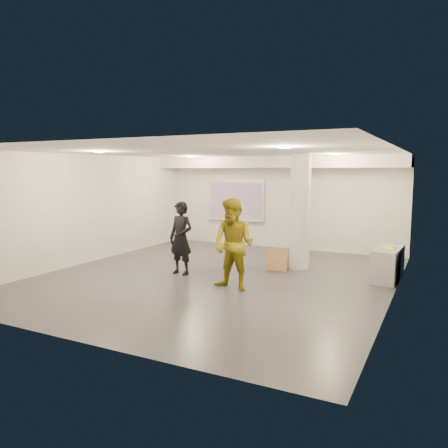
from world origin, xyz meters
The scene contains 20 objects.
floor centered at (0.00, 0.00, 0.00)m, with size 8.00×9.00×0.01m, color #35383C.
ceiling centered at (0.00, 0.00, 3.00)m, with size 8.00×9.00×0.01m, color white.
wall_back centered at (0.00, 4.50, 1.50)m, with size 8.00×0.01×3.00m, color silver.
wall_front centered at (0.00, -4.50, 1.50)m, with size 8.00×0.01×3.00m, color silver.
wall_left centered at (-4.00, 0.00, 1.50)m, with size 0.01×9.00×3.00m, color silver.
wall_right centered at (4.00, 0.00, 1.50)m, with size 0.01×9.00×3.00m, color silver.
soffit_band centered at (0.00, 3.95, 2.82)m, with size 8.00×1.10×0.36m, color silver.
downlight_nw centered at (-2.20, 2.50, 2.98)m, with size 0.22×0.22×0.02m, color #FFF184.
downlight_ne centered at (2.20, 2.50, 2.98)m, with size 0.22×0.22×0.02m, color #FFF184.
downlight_sw centered at (-2.20, -1.50, 2.98)m, with size 0.22×0.22×0.02m, color #FFF184.
downlight_se centered at (2.20, -1.50, 2.98)m, with size 0.22×0.22×0.02m, color #FFF184.
column centered at (1.50, 1.80, 1.50)m, with size 0.52×0.52×3.00m, color silver.
projection_screen centered at (-1.60, 4.45, 1.53)m, with size 2.10×0.13×1.42m.
credenza centered at (3.72, 1.55, 0.38)m, with size 0.55×1.31×0.76m, color gray.
papers_stack centered at (3.74, 1.39, 0.77)m, with size 0.23×0.29×0.02m, color white.
postit_pad centered at (3.74, 1.70, 0.78)m, with size 0.23×0.32×0.03m, color yellow.
cardboard_back centered at (1.26, 1.74, 0.27)m, with size 0.48×0.04×0.53m, color #9D6E4A.
cardboard_front centered at (1.08, 1.25, 0.29)m, with size 0.54×0.05×0.59m, color #9D6E4A.
woman centered at (-0.93, -0.12, 0.90)m, with size 0.66×0.43×1.81m, color black.
man centered at (0.85, -0.81, 0.99)m, with size 0.96×0.75×1.98m, color olive.
Camera 1 is at (4.83, -9.13, 2.58)m, focal length 35.00 mm.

